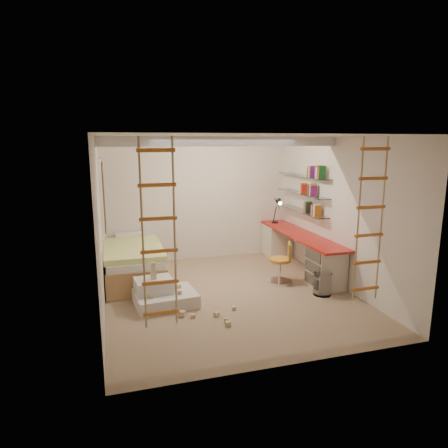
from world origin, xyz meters
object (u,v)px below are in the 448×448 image
object	(u,v)px
desk	(299,250)
bed	(133,262)
play_platform	(162,295)
swivel_chair	(281,268)

from	to	relation	value
desk	bed	xyz separation A→B (m)	(-3.20, 0.36, -0.07)
bed	play_platform	xyz separation A→B (m)	(0.35, -1.32, -0.17)
desk	bed	world-z (taller)	desk
play_platform	bed	bearing A→B (deg)	104.87
desk	play_platform	distance (m)	3.01
desk	swivel_chair	xyz separation A→B (m)	(-0.65, -0.59, -0.13)
swivel_chair	play_platform	bearing A→B (deg)	-170.49
play_platform	desk	bearing A→B (deg)	18.63
bed	swivel_chair	bearing A→B (deg)	-20.61
desk	bed	bearing A→B (deg)	173.51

